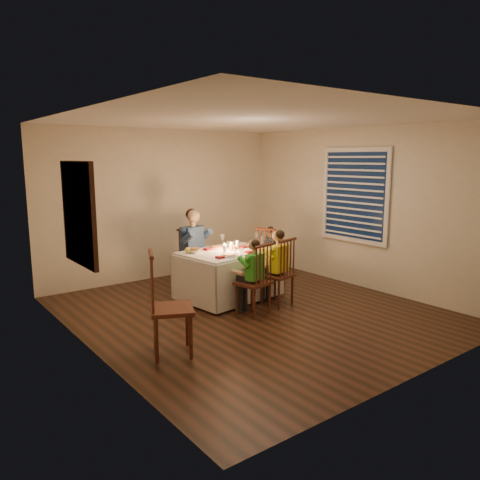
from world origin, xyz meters
TOP-DOWN VIEW (x-y plane):
  - ground at (0.00, 0.00)m, footprint 5.00×5.00m
  - wall_left at (-2.25, 0.00)m, footprint 0.02×5.00m
  - wall_right at (2.25, 0.00)m, footprint 0.02×5.00m
  - wall_back at (0.00, 2.50)m, footprint 4.50×0.02m
  - ceiling at (0.00, 0.00)m, footprint 5.00×5.00m
  - dining_table at (0.12, 0.72)m, footprint 1.52×1.18m
  - chair_adult at (-0.02, 1.48)m, footprint 0.47×0.46m
  - chair_near_left at (-0.06, -0.09)m, footprint 0.48×0.47m
  - chair_near_right at (0.48, 0.03)m, footprint 0.48×0.47m
  - chair_end at (1.09, 0.86)m, footprint 0.48×0.50m
  - chair_extra at (-1.57, -0.58)m, footprint 0.60×0.61m
  - adult at (-0.02, 1.48)m, footprint 0.57×0.53m
  - child_green at (-0.06, -0.09)m, footprint 0.40×0.38m
  - child_yellow at (0.48, 0.03)m, footprint 0.43×0.41m
  - child_teal at (1.09, 0.86)m, footprint 0.36×0.38m
  - setting_adult at (0.09, 1.00)m, footprint 0.29×0.29m
  - setting_green at (-0.10, 0.40)m, footprint 0.29×0.29m
  - setting_yellow at (0.44, 0.43)m, footprint 0.29×0.29m
  - setting_teal at (0.63, 0.82)m, footprint 0.29×0.29m
  - candle_left at (0.04, 0.71)m, footprint 0.06×0.06m
  - candle_right at (0.17, 0.73)m, footprint 0.06×0.06m
  - squash at (-0.46, 0.94)m, footprint 0.09×0.09m
  - orange_fruit at (0.29, 0.79)m, footprint 0.08×0.08m
  - serving_bowl at (-0.35, 0.91)m, footprint 0.29×0.29m
  - wall_mirror at (-2.22, 0.30)m, footprint 0.06×0.95m
  - window_blinds at (2.21, 0.10)m, footprint 0.07×1.34m

SIDE VIEW (x-z plane):
  - ground at x=0.00m, z-range 0.00..0.00m
  - chair_adult at x=-0.02m, z-range -0.50..0.50m
  - chair_near_left at x=-0.06m, z-range -0.50..0.50m
  - chair_near_right at x=0.48m, z-range -0.50..0.50m
  - chair_end at x=1.09m, z-range -0.50..0.50m
  - chair_extra at x=-1.57m, z-range -0.57..0.57m
  - adult at x=-0.02m, z-range -0.65..0.65m
  - child_green at x=-0.06m, z-range -0.52..0.52m
  - child_yellow at x=0.48m, z-range -0.55..0.55m
  - child_teal at x=1.09m, z-range -0.50..0.50m
  - dining_table at x=0.12m, z-range 0.17..0.87m
  - setting_adult at x=0.09m, z-range 0.73..0.75m
  - setting_green at x=-0.10m, z-range 0.73..0.75m
  - setting_yellow at x=0.44m, z-range 0.73..0.75m
  - setting_teal at x=0.63m, z-range 0.73..0.75m
  - serving_bowl at x=-0.35m, z-range 0.73..0.78m
  - orange_fruit at x=0.29m, z-range 0.73..0.81m
  - squash at x=-0.46m, z-range 0.73..0.82m
  - candle_left at x=0.04m, z-range 0.73..0.83m
  - candle_right at x=0.17m, z-range 0.73..0.83m
  - wall_left at x=-2.25m, z-range 0.00..2.60m
  - wall_right at x=2.25m, z-range 0.00..2.60m
  - wall_back at x=0.00m, z-range 0.00..2.60m
  - wall_mirror at x=-2.22m, z-range 0.92..2.08m
  - window_blinds at x=2.21m, z-range 0.73..2.27m
  - ceiling at x=0.00m, z-range 2.60..2.60m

